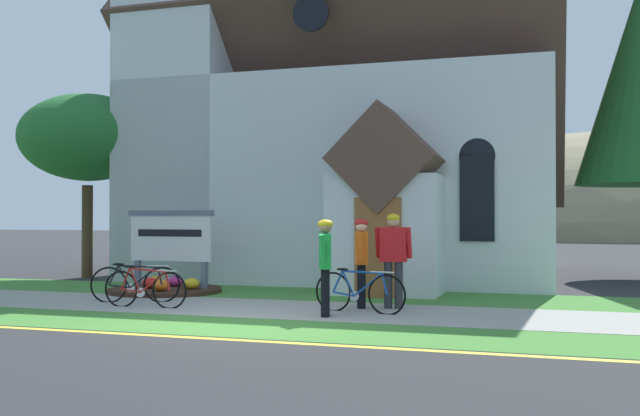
% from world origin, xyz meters
% --- Properties ---
extents(ground, '(140.00, 140.00, 0.00)m').
position_xyz_m(ground, '(0.00, 4.00, 0.00)').
color(ground, '#2B2B2D').
extents(sidewalk_slab, '(32.00, 2.64, 0.01)m').
position_xyz_m(sidewalk_slab, '(-0.68, 2.00, 0.01)').
color(sidewalk_slab, '#99968E').
rests_on(sidewalk_slab, ground).
extents(grass_verge, '(32.00, 1.89, 0.01)m').
position_xyz_m(grass_verge, '(-0.68, -0.26, 0.00)').
color(grass_verge, '#427F33').
rests_on(grass_verge, ground).
extents(church_lawn, '(24.00, 2.69, 0.01)m').
position_xyz_m(church_lawn, '(-0.68, 4.67, 0.00)').
color(church_lawn, '#427F33').
rests_on(church_lawn, ground).
extents(curb_paint_stripe, '(28.00, 0.16, 0.01)m').
position_xyz_m(curb_paint_stripe, '(-0.68, -1.36, 0.00)').
color(curb_paint_stripe, yellow).
rests_on(curb_paint_stripe, ground).
extents(church_building, '(11.64, 11.94, 14.20)m').
position_xyz_m(church_building, '(-1.03, 10.70, 5.11)').
color(church_building, silver).
rests_on(church_building, ground).
extents(church_sign, '(2.19, 0.23, 1.84)m').
position_xyz_m(church_sign, '(-3.46, 4.24, 1.21)').
color(church_sign, slate).
rests_on(church_sign, ground).
extents(flower_bed, '(2.52, 2.52, 0.34)m').
position_xyz_m(flower_bed, '(-3.45, 4.00, 0.08)').
color(flower_bed, '#382319').
rests_on(flower_bed, ground).
extents(bicycle_green, '(1.69, 0.10, 0.80)m').
position_xyz_m(bicycle_green, '(-2.43, 1.44, 0.36)').
color(bicycle_green, black).
rests_on(bicycle_green, ground).
extents(bicycle_black, '(1.74, 0.41, 0.80)m').
position_xyz_m(bicycle_black, '(1.56, 1.93, 0.37)').
color(bicycle_black, black).
rests_on(bicycle_black, ground).
extents(bicycle_silver, '(1.66, 0.66, 0.80)m').
position_xyz_m(bicycle_silver, '(-3.07, 2.14, 0.37)').
color(bicycle_silver, black).
rests_on(bicycle_silver, ground).
extents(cyclist_in_white_jersey, '(0.32, 0.75, 1.64)m').
position_xyz_m(cyclist_in_white_jersey, '(1.15, 1.25, 0.96)').
color(cyclist_in_white_jersey, black).
rests_on(cyclist_in_white_jersey, ground).
extents(cyclist_in_orange_jersey, '(0.35, 0.73, 1.66)m').
position_xyz_m(cyclist_in_orange_jersey, '(1.46, 2.50, 0.97)').
color(cyclist_in_orange_jersey, black).
rests_on(cyclist_in_orange_jersey, ground).
extents(cyclist_in_yellow_jersey, '(0.68, 0.29, 1.75)m').
position_xyz_m(cyclist_in_yellow_jersey, '(2.02, 2.65, 1.04)').
color(cyclist_in_yellow_jersey, '#2D2D33').
rests_on(cyclist_in_yellow_jersey, ground).
extents(yard_deciduous_tree, '(3.76, 3.76, 5.13)m').
position_xyz_m(yard_deciduous_tree, '(-7.61, 6.98, 3.90)').
color(yard_deciduous_tree, '#4C3823').
rests_on(yard_deciduous_tree, ground).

